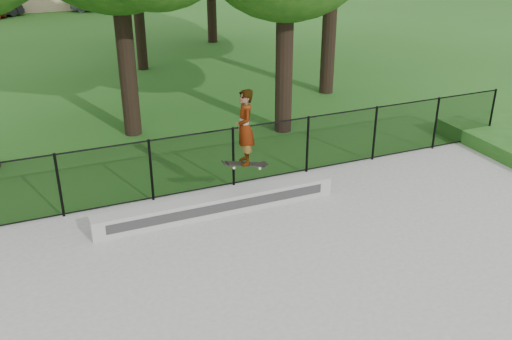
% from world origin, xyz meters
% --- Properties ---
extents(ground, '(100.00, 100.00, 0.00)m').
position_xyz_m(ground, '(0.00, 0.00, 0.00)').
color(ground, '#245718').
rests_on(ground, ground).
extents(concrete_slab, '(14.00, 12.00, 0.06)m').
position_xyz_m(concrete_slab, '(0.00, 0.00, 0.03)').
color(concrete_slab, gray).
rests_on(concrete_slab, ground).
extents(grind_ledge, '(5.48, 0.40, 0.43)m').
position_xyz_m(grind_ledge, '(-0.84, 4.70, 0.27)').
color(grind_ledge, '#A3A39E').
rests_on(grind_ledge, concrete_slab).
extents(car_c, '(3.98, 2.77, 1.15)m').
position_xyz_m(car_c, '(1.36, 34.23, 0.58)').
color(car_c, gray).
rests_on(car_c, ground).
extents(skater_airborne, '(0.83, 0.66, 1.82)m').
position_xyz_m(skater_airborne, '(-0.22, 4.60, 2.00)').
color(skater_airborne, black).
rests_on(skater_airborne, ground).
extents(chainlink_fence, '(16.06, 0.06, 1.50)m').
position_xyz_m(chainlink_fence, '(0.00, 5.90, 0.81)').
color(chainlink_fence, black).
rests_on(chainlink_fence, concrete_slab).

